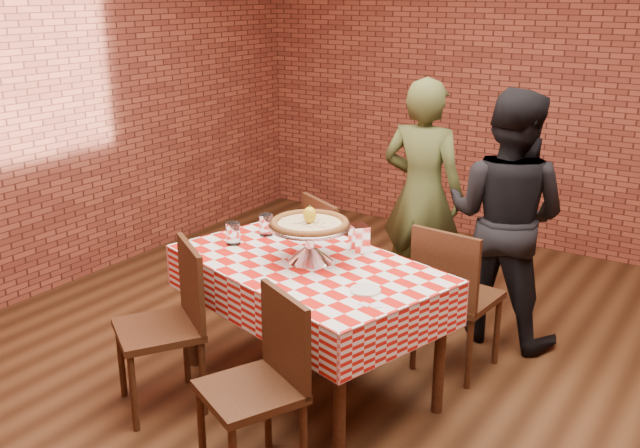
# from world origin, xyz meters

# --- Properties ---
(ground) EXTENTS (6.00, 6.00, 0.00)m
(ground) POSITION_xyz_m (0.00, 0.00, 0.00)
(ground) COLOR black
(ground) RESTS_ON ground
(back_wall) EXTENTS (5.50, 0.00, 5.50)m
(back_wall) POSITION_xyz_m (0.00, 3.00, 1.45)
(back_wall) COLOR maroon
(back_wall) RESTS_ON ground
(table) EXTENTS (1.63, 1.23, 0.75)m
(table) POSITION_xyz_m (-0.36, 0.00, 0.38)
(table) COLOR #442716
(table) RESTS_ON ground
(tablecloth) EXTENTS (1.68, 1.28, 0.25)m
(tablecloth) POSITION_xyz_m (-0.36, 0.00, 0.63)
(tablecloth) COLOR red
(tablecloth) RESTS_ON table
(pizza_stand) EXTENTS (0.60, 0.60, 0.20)m
(pizza_stand) POSITION_xyz_m (-0.37, 0.03, 0.86)
(pizza_stand) COLOR silver
(pizza_stand) RESTS_ON tablecloth
(pizza) EXTENTS (0.56, 0.56, 0.03)m
(pizza) POSITION_xyz_m (-0.37, 0.03, 0.96)
(pizza) COLOR beige
(pizza) RESTS_ON pizza_stand
(lemon) EXTENTS (0.10, 0.10, 0.09)m
(lemon) POSITION_xyz_m (-0.37, 0.03, 1.02)
(lemon) COLOR gold
(lemon) RESTS_ON pizza
(water_glass_left) EXTENTS (0.10, 0.10, 0.13)m
(water_glass_left) POSITION_xyz_m (-0.88, 0.01, 0.82)
(water_glass_left) COLOR white
(water_glass_left) RESTS_ON tablecloth
(water_glass_right) EXTENTS (0.10, 0.10, 0.13)m
(water_glass_right) POSITION_xyz_m (-0.82, 0.23, 0.82)
(water_glass_right) COLOR white
(water_glass_right) RESTS_ON tablecloth
(side_plate) EXTENTS (0.19, 0.19, 0.01)m
(side_plate) POSITION_xyz_m (0.09, -0.17, 0.76)
(side_plate) COLOR white
(side_plate) RESTS_ON tablecloth
(sweetener_packet_a) EXTENTS (0.05, 0.04, 0.00)m
(sweetener_packet_a) POSITION_xyz_m (0.17, -0.31, 0.76)
(sweetener_packet_a) COLOR white
(sweetener_packet_a) RESTS_ON tablecloth
(sweetener_packet_b) EXTENTS (0.06, 0.06, 0.00)m
(sweetener_packet_b) POSITION_xyz_m (0.22, -0.28, 0.76)
(sweetener_packet_b) COLOR white
(sweetener_packet_b) RESTS_ON tablecloth
(condiment_caddy) EXTENTS (0.14, 0.14, 0.15)m
(condiment_caddy) POSITION_xyz_m (-0.22, 0.30, 0.83)
(condiment_caddy) COLOR silver
(condiment_caddy) RESTS_ON tablecloth
(chair_near_left) EXTENTS (0.58, 0.58, 0.90)m
(chair_near_left) POSITION_xyz_m (-0.92, -0.59, 0.45)
(chair_near_left) COLOR #442716
(chair_near_left) RESTS_ON ground
(chair_near_right) EXTENTS (0.54, 0.54, 0.88)m
(chair_near_right) POSITION_xyz_m (-0.13, -0.80, 0.44)
(chair_near_right) COLOR #442716
(chair_near_right) RESTS_ON ground
(chair_far_left) EXTENTS (0.55, 0.55, 0.89)m
(chair_far_left) POSITION_xyz_m (-0.63, 0.82, 0.44)
(chair_far_left) COLOR #442716
(chair_far_left) RESTS_ON ground
(chair_far_right) EXTENTS (0.45, 0.45, 0.90)m
(chair_far_right) POSITION_xyz_m (0.24, 0.67, 0.45)
(chair_far_right) COLOR #442716
(chair_far_right) RESTS_ON ground
(diner_olive) EXTENTS (0.60, 0.41, 1.61)m
(diner_olive) POSITION_xyz_m (-0.35, 1.39, 0.80)
(diner_olive) COLOR #454D25
(diner_olive) RESTS_ON ground
(diner_black) EXTENTS (0.80, 0.64, 1.60)m
(diner_black) POSITION_xyz_m (0.31, 1.20, 0.80)
(diner_black) COLOR black
(diner_black) RESTS_ON ground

